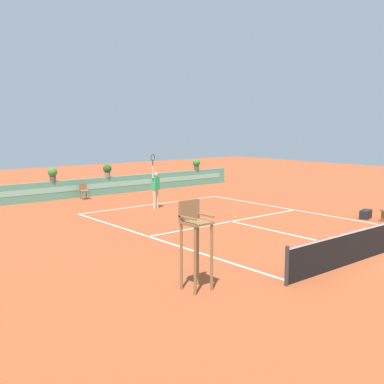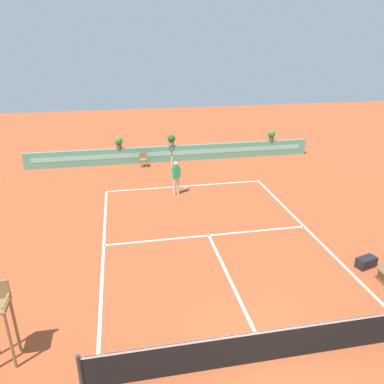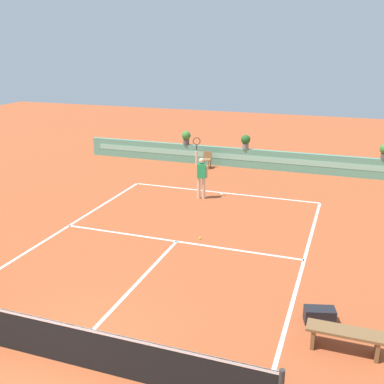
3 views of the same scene
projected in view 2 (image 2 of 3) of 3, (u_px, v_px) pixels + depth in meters
name	position (u px, v px, depth m)	size (l,w,h in m)	color
ground_plane	(211.00, 240.00, 14.65)	(60.00, 60.00, 0.00)	#A84C28
court_lines	(207.00, 232.00, 15.30)	(8.32, 11.94, 0.01)	white
net	(270.00, 344.00, 9.01)	(8.92, 0.10, 1.00)	#333333
back_wall_barrier	(173.00, 153.00, 23.90)	(18.00, 0.21, 1.00)	#599E84
ball_kid_chair	(143.00, 159.00, 22.90)	(0.44, 0.44, 0.85)	olive
gear_bag	(366.00, 262.00, 12.90)	(0.70, 0.36, 0.36)	black
tennis_player	(176.00, 175.00, 18.55)	(0.60, 0.32, 2.58)	beige
tennis_ball_near_baseline	(222.00, 228.00, 15.51)	(0.07, 0.07, 0.07)	#CCE033
potted_plant_far_right	(271.00, 135.00, 24.69)	(0.48, 0.48, 0.72)	#514C47
potted_plant_centre	(171.00, 140.00, 23.53)	(0.48, 0.48, 0.72)	gray
potted_plant_left	(119.00, 142.00, 22.97)	(0.48, 0.48, 0.72)	#514C47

